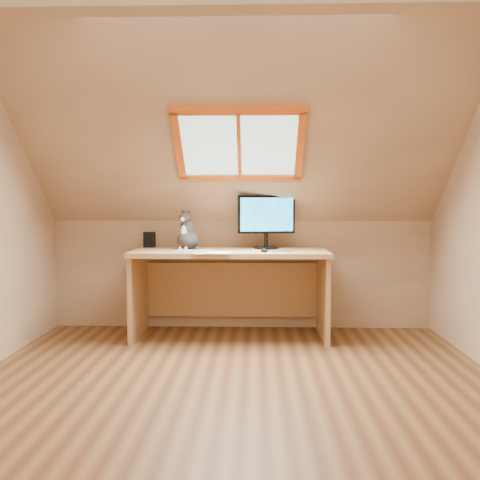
{
  "coord_description": "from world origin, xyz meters",
  "views": [
    {
      "loc": [
        0.14,
        -3.21,
        1.17
      ],
      "look_at": [
        0.01,
        1.0,
        0.87
      ],
      "focal_mm": 40.0,
      "sensor_mm": 36.0,
      "label": 1
    }
  ],
  "objects": [
    {
      "name": "graphics_tablet",
      "position": [
        -0.38,
        1.16,
        0.77
      ],
      "size": [
        0.32,
        0.24,
        0.01
      ],
      "primitive_type": "cube",
      "rotation": [
        0.0,
        0.0,
        -0.11
      ],
      "color": "#B2B2B7",
      "rests_on": "desk"
    },
    {
      "name": "papers",
      "position": [
        -0.13,
        1.12,
        0.76
      ],
      "size": [
        0.33,
        0.27,
        0.0
      ],
      "color": "white",
      "rests_on": "desk"
    },
    {
      "name": "desk_speaker",
      "position": [
        -0.84,
        1.63,
        0.83
      ],
      "size": [
        0.1,
        0.1,
        0.14
      ],
      "primitive_type": "cube",
      "rotation": [
        0.0,
        0.0,
        0.0
      ],
      "color": "black",
      "rests_on": "desk"
    },
    {
      "name": "cables",
      "position": [
        0.24,
        1.26,
        0.77
      ],
      "size": [
        0.51,
        0.26,
        0.01
      ],
      "color": "silver",
      "rests_on": "desk"
    },
    {
      "name": "ground",
      "position": [
        0.0,
        0.0,
        0.0
      ],
      "size": [
        3.5,
        3.5,
        0.0
      ],
      "primitive_type": "plane",
      "color": "brown",
      "rests_on": "ground"
    },
    {
      "name": "mouse",
      "position": [
        0.2,
        1.17,
        0.78
      ],
      "size": [
        0.07,
        0.11,
        0.03
      ],
      "primitive_type": "ellipsoid",
      "rotation": [
        0.0,
        0.0,
        0.2
      ],
      "color": "black",
      "rests_on": "desk"
    },
    {
      "name": "room_shell",
      "position": [
        0.0,
        -0.09,
        1.43
      ],
      "size": [
        3.52,
        3.52,
        2.41
      ],
      "color": "tan",
      "rests_on": "ground"
    },
    {
      "name": "desk",
      "position": [
        -0.09,
        1.45,
        0.53
      ],
      "size": [
        1.67,
        0.73,
        0.76
      ],
      "color": "tan",
      "rests_on": "ground"
    },
    {
      "name": "cat",
      "position": [
        -0.47,
        1.44,
        0.89
      ],
      "size": [
        0.26,
        0.29,
        0.35
      ],
      "color": "#3B3734",
      "rests_on": "desk"
    },
    {
      "name": "monitor",
      "position": [
        0.22,
        1.5,
        1.03
      ],
      "size": [
        0.51,
        0.22,
        0.47
      ],
      "color": "black",
      "rests_on": "desk"
    }
  ]
}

